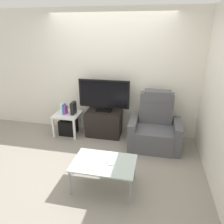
% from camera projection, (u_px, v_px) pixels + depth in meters
% --- Properties ---
extents(ground_plane, '(6.40, 6.40, 0.00)m').
position_uv_depth(ground_plane, '(98.00, 156.00, 3.87)').
color(ground_plane, gray).
extents(wall_back, '(6.40, 0.06, 2.60)m').
position_uv_depth(wall_back, '(111.00, 74.00, 4.42)').
color(wall_back, silver).
rests_on(wall_back, ground).
extents(wall_side, '(0.06, 4.48, 2.60)m').
position_uv_depth(wall_side, '(221.00, 95.00, 3.03)').
color(wall_side, silver).
rests_on(wall_side, ground).
extents(tv_stand, '(0.75, 0.44, 0.57)m').
position_uv_depth(tv_stand, '(104.00, 123.00, 4.55)').
color(tv_stand, black).
rests_on(tv_stand, ground).
extents(television, '(1.07, 0.20, 0.67)m').
position_uv_depth(television, '(104.00, 95.00, 4.34)').
color(television, black).
rests_on(television, tv_stand).
extents(recliner_armchair, '(0.98, 0.78, 1.08)m').
position_uv_depth(recliner_armchair, '(155.00, 128.00, 4.11)').
color(recliner_armchair, '#515156').
rests_on(recliner_armchair, ground).
extents(side_table, '(0.54, 0.54, 0.48)m').
position_uv_depth(side_table, '(68.00, 117.00, 4.58)').
color(side_table, white).
rests_on(side_table, ground).
extents(subwoofer_box, '(0.34, 0.34, 0.34)m').
position_uv_depth(subwoofer_box, '(69.00, 126.00, 4.66)').
color(subwoofer_box, black).
rests_on(subwoofer_box, ground).
extents(book_leftmost, '(0.04, 0.11, 0.22)m').
position_uv_depth(book_leftmost, '(62.00, 109.00, 4.51)').
color(book_leftmost, white).
rests_on(book_leftmost, side_table).
extents(book_middle, '(0.03, 0.14, 0.22)m').
position_uv_depth(book_middle, '(64.00, 109.00, 4.50)').
color(book_middle, '#3366B2').
rests_on(book_middle, side_table).
extents(book_rightmost, '(0.03, 0.13, 0.18)m').
position_uv_depth(book_rightmost, '(66.00, 110.00, 4.50)').
color(book_rightmost, purple).
rests_on(book_rightmost, side_table).
extents(game_console, '(0.07, 0.20, 0.27)m').
position_uv_depth(game_console, '(73.00, 108.00, 4.48)').
color(game_console, black).
rests_on(game_console, side_table).
extents(coffee_table, '(0.90, 0.60, 0.42)m').
position_uv_depth(coffee_table, '(104.00, 164.00, 2.99)').
color(coffee_table, '#B2C6C1').
rests_on(coffee_table, ground).
extents(cell_phone, '(0.12, 0.17, 0.01)m').
position_uv_depth(cell_phone, '(110.00, 162.00, 2.97)').
color(cell_phone, '#B7B7BC').
rests_on(cell_phone, coffee_table).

